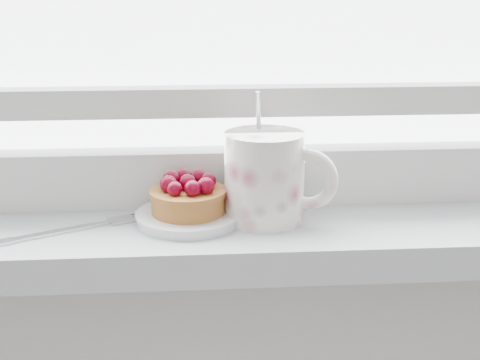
{
  "coord_description": "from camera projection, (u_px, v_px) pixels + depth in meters",
  "views": [
    {
      "loc": [
        -0.01,
        1.16,
        1.21
      ],
      "look_at": [
        0.05,
        1.88,
        1.0
      ],
      "focal_mm": 50.0,
      "sensor_mm": 36.0,
      "label": 1
    }
  ],
  "objects": [
    {
      "name": "floral_mug",
      "position": [
        267.0,
        175.0,
        0.77
      ],
      "size": [
        0.14,
        0.12,
        0.15
      ],
      "color": "silver",
      "rests_on": "windowsill"
    },
    {
      "name": "raspberry_tart",
      "position": [
        188.0,
        196.0,
        0.77
      ],
      "size": [
        0.09,
        0.09,
        0.05
      ],
      "color": "brown",
      "rests_on": "saucer"
    },
    {
      "name": "fork",
      "position": [
        80.0,
        227.0,
        0.76
      ],
      "size": [
        0.18,
        0.1,
        0.0
      ],
      "color": "silver",
      "rests_on": "windowsill"
    },
    {
      "name": "saucer",
      "position": [
        189.0,
        217.0,
        0.78
      ],
      "size": [
        0.12,
        0.12,
        0.01
      ],
      "primitive_type": "cylinder",
      "color": "silver",
      "rests_on": "windowsill"
    }
  ]
}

